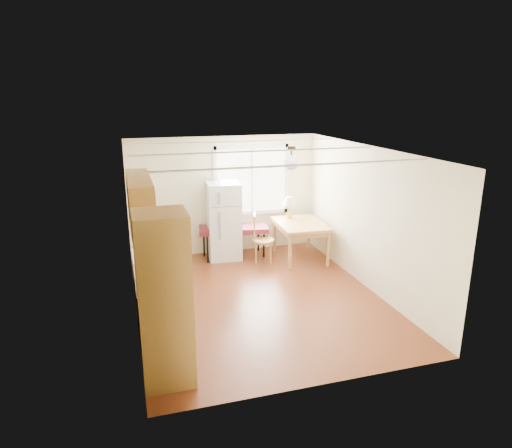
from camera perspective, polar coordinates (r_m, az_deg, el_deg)
name	(u,v)px	position (r m, az deg, el deg)	size (l,w,h in m)	color
room_shell	(258,228)	(7.39, 0.29, -0.45)	(4.60, 5.60, 2.62)	#502010
kitchen_run	(155,277)	(6.65, -12.46, -6.54)	(0.65, 3.40, 2.20)	brown
window_unit	(252,180)	(9.79, -0.56, 5.49)	(1.64, 0.05, 1.51)	white
pendant_light	(291,162)	(7.77, 4.43, 7.77)	(0.26, 0.26, 0.40)	#312316
refrigerator	(224,221)	(9.46, -4.03, 0.41)	(0.71, 0.72, 1.60)	white
bench	(234,230)	(9.54, -2.81, -0.74)	(1.50, 0.75, 0.66)	maroon
dining_table	(300,227)	(9.45, 5.58, -0.43)	(1.00, 1.29, 0.78)	#B68646
chair	(259,235)	(9.27, 0.34, -1.36)	(0.48, 0.47, 1.00)	#B68646
table_lamp	(289,203)	(9.64, 4.18, 2.66)	(0.27, 0.27, 0.47)	gold
coffee_maker	(159,284)	(5.94, -12.07, -7.35)	(0.22, 0.26, 0.35)	black
kettle	(147,269)	(6.59, -13.44, -5.47)	(0.11, 0.11, 0.20)	red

